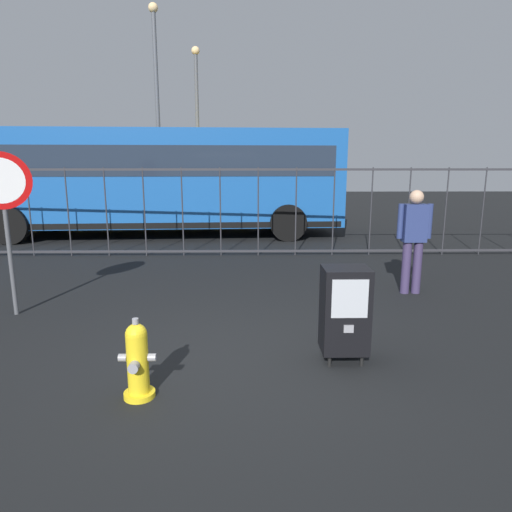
{
  "coord_description": "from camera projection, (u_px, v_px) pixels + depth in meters",
  "views": [
    {
      "loc": [
        0.2,
        -4.38,
        2.06
      ],
      "look_at": [
        0.3,
        1.2,
        0.9
      ],
      "focal_mm": 31.01,
      "sensor_mm": 36.0,
      "label": 1
    }
  ],
  "objects": [
    {
      "name": "bus_far",
      "position": [
        124.0,
        174.0,
        17.07
      ],
      "size": [
        10.6,
        3.13,
        3.0
      ],
      "rotation": [
        0.0,
        0.0,
        0.04
      ],
      "color": "gold",
      "rests_on": "ground_plane"
    },
    {
      "name": "pedestrian",
      "position": [
        414.0,
        236.0,
        7.03
      ],
      "size": [
        0.55,
        0.22,
        1.67
      ],
      "color": "#382D51",
      "rests_on": "ground_plane"
    },
    {
      "name": "ground_plane",
      "position": [
        230.0,
        362.0,
        4.71
      ],
      "size": [
        60.0,
        60.0,
        0.0
      ],
      "primitive_type": "plane",
      "color": "black"
    },
    {
      "name": "bus_near",
      "position": [
        157.0,
        177.0,
        12.76
      ],
      "size": [
        10.62,
        3.21,
        3.0
      ],
      "rotation": [
        0.0,
        0.0,
        0.05
      ],
      "color": "#19519E",
      "rests_on": "ground_plane"
    },
    {
      "name": "street_light_near_left",
      "position": [
        157.0,
        101.0,
        14.89
      ],
      "size": [
        0.32,
        0.32,
        7.2
      ],
      "color": "#4C4F54",
      "rests_on": "ground_plane"
    },
    {
      "name": "stop_sign",
      "position": [
        3.0,
        200.0,
        5.86
      ],
      "size": [
        0.71,
        0.31,
        2.23
      ],
      "color": "#4C4F54",
      "rests_on": "ground_plane"
    },
    {
      "name": "street_light_near_right",
      "position": [
        197.0,
        119.0,
        17.51
      ],
      "size": [
        0.32,
        0.32,
        6.51
      ],
      "color": "#4C4F54",
      "rests_on": "ground_plane"
    },
    {
      "name": "newspaper_box_primary",
      "position": [
        345.0,
        310.0,
        4.62
      ],
      "size": [
        0.48,
        0.42,
        1.02
      ],
      "color": "black",
      "rests_on": "ground_plane"
    },
    {
      "name": "fence_barrier",
      "position": [
        239.0,
        211.0,
        10.01
      ],
      "size": [
        18.03,
        0.04,
        2.0
      ],
      "color": "#2D2D33",
      "rests_on": "ground_plane"
    },
    {
      "name": "fire_hydrant",
      "position": [
        138.0,
        361.0,
        3.92
      ],
      "size": [
        0.33,
        0.32,
        0.75
      ],
      "color": "yellow",
      "rests_on": "ground_plane"
    }
  ]
}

